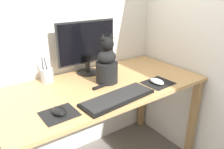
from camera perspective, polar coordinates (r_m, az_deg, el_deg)
The scene contains 11 objects.
wall_back at distance 1.69m, azimuth -9.64°, elevation 17.40°, with size 7.00×0.04×2.50m.
wall_side_right at distance 1.86m, azimuth 17.54°, elevation 17.11°, with size 0.04×7.00×2.50m.
desk at distance 1.54m, azimuth -2.19°, elevation -5.92°, with size 1.39×0.68×0.76m.
monitor at distance 1.63m, azimuth -6.56°, elevation 7.52°, with size 0.47×0.17×0.40m.
keyboard at distance 1.29m, azimuth 1.58°, elevation -6.07°, with size 0.48×0.20×0.02m.
mousepad_left at distance 1.19m, azimuth -13.62°, elevation -9.97°, with size 0.19×0.17×0.00m.
mousepad_right at distance 1.54m, azimuth 11.92°, elevation -2.17°, with size 0.20×0.18×0.00m.
computer_mouse_left at distance 1.18m, azimuth -13.66°, elevation -9.22°, with size 0.07×0.10×0.03m.
computer_mouse_right at distance 1.52m, azimuth 11.65°, elevation -1.77°, with size 0.06×0.11×0.03m.
cat at distance 1.48m, azimuth -1.36°, elevation 2.58°, with size 0.24×0.18×0.34m.
pen_cup at distance 1.58m, azimuth -16.63°, elevation -0.18°, with size 0.09×0.09×0.18m.
Camera 1 is at (-0.73, -1.15, 1.37)m, focal length 35.00 mm.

